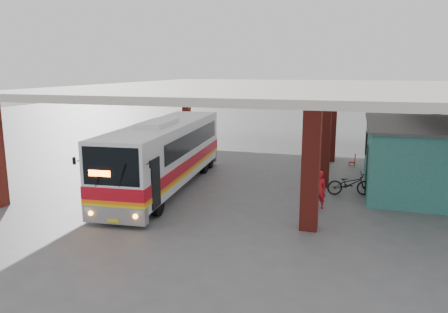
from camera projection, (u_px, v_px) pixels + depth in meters
The scene contains 8 objects.
ground at pixel (246, 198), 19.03m from camera, with size 90.00×90.00×0.00m, color #515154.
brick_columns at pixel (296, 134), 22.89m from camera, with size 20.10×21.60×4.35m.
canopy_roof at pixel (284, 88), 24.10m from camera, with size 21.00×23.00×0.30m, color beige.
shop_building at pixel (423, 155), 20.35m from camera, with size 5.20×8.20×3.11m.
coach_bus at pixel (166, 154), 20.34m from camera, with size 3.32×11.44×3.29m.
motorcycle at pixel (350, 184), 19.39m from camera, with size 0.69×1.97×1.03m, color black.
pedestrian at pixel (319, 189), 17.46m from camera, with size 0.58×0.38×1.58m, color red.
red_chair at pixel (354, 160), 25.31m from camera, with size 0.38×0.38×0.71m.
Camera 1 is at (4.36, -17.80, 5.54)m, focal length 35.00 mm.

